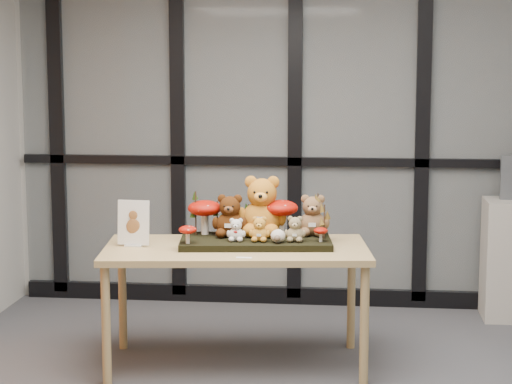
# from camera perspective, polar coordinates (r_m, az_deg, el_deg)

# --- Properties ---
(room_shell) EXTENTS (5.00, 5.00, 5.00)m
(room_shell) POSITION_cam_1_polar(r_m,az_deg,el_deg) (4.13, 6.52, 6.75)
(room_shell) COLOR #ACAAA2
(room_shell) RESTS_ON floor
(glass_partition) EXTENTS (4.90, 0.06, 2.78)m
(glass_partition) POSITION_cam_1_polar(r_m,az_deg,el_deg) (6.61, 6.33, 5.01)
(glass_partition) COLOR #2D383F
(glass_partition) RESTS_ON floor
(display_table) EXTENTS (1.59, 0.92, 0.71)m
(display_table) POSITION_cam_1_polar(r_m,az_deg,el_deg) (5.35, -1.24, -4.08)
(display_table) COLOR tan
(display_table) RESTS_ON floor
(diorama_tray) EXTENTS (0.91, 0.53, 0.04)m
(diorama_tray) POSITION_cam_1_polar(r_m,az_deg,el_deg) (5.39, -0.02, -3.07)
(diorama_tray) COLOR black
(diorama_tray) RESTS_ON display_table
(bear_pooh_yellow) EXTENTS (0.32, 0.30, 0.39)m
(bear_pooh_yellow) POSITION_cam_1_polar(r_m,az_deg,el_deg) (5.46, 0.37, -0.65)
(bear_pooh_yellow) COLOR #C3741D
(bear_pooh_yellow) RESTS_ON diorama_tray
(bear_brown_medium) EXTENTS (0.23, 0.21, 0.27)m
(bear_brown_medium) POSITION_cam_1_polar(r_m,az_deg,el_deg) (5.43, -1.62, -1.32)
(bear_brown_medium) COLOR #3F1D08
(bear_brown_medium) RESTS_ON diorama_tray
(bear_tan_back) EXTENTS (0.22, 0.20, 0.26)m
(bear_tan_back) POSITION_cam_1_polar(r_m,az_deg,el_deg) (5.47, 3.52, -1.29)
(bear_tan_back) COLOR brown
(bear_tan_back) RESTS_ON diorama_tray
(bear_small_yellow) EXTENTS (0.13, 0.12, 0.16)m
(bear_small_yellow) POSITION_cam_1_polar(r_m,az_deg,el_deg) (5.29, 0.22, -2.21)
(bear_small_yellow) COLOR orange
(bear_small_yellow) RESTS_ON diorama_tray
(bear_white_bow) EXTENTS (0.12, 0.11, 0.15)m
(bear_white_bow) POSITION_cam_1_polar(r_m,az_deg,el_deg) (5.30, -1.22, -2.26)
(bear_white_bow) COLOR white
(bear_white_bow) RESTS_ON diorama_tray
(bear_beige_small) EXTENTS (0.14, 0.12, 0.16)m
(bear_beige_small) POSITION_cam_1_polar(r_m,az_deg,el_deg) (5.29, 2.42, -2.19)
(bear_beige_small) COLOR #8B7952
(bear_beige_small) RESTS_ON diorama_tray
(plush_cream_hedgehog) EXTENTS (0.07, 0.07, 0.08)m
(plush_cream_hedgehog) POSITION_cam_1_polar(r_m,az_deg,el_deg) (5.25, 1.36, -2.68)
(plush_cream_hedgehog) COLOR beige
(plush_cream_hedgehog) RESTS_ON diorama_tray
(mushroom_back_left) EXTENTS (0.20, 0.20, 0.22)m
(mushroom_back_left) POSITION_cam_1_polar(r_m,az_deg,el_deg) (5.50, -3.17, -1.46)
(mushroom_back_left) COLOR #980E04
(mushroom_back_left) RESTS_ON diorama_tray
(mushroom_back_right) EXTENTS (0.21, 0.21, 0.23)m
(mushroom_back_right) POSITION_cam_1_polar(r_m,az_deg,el_deg) (5.47, 1.53, -1.47)
(mushroom_back_right) COLOR #980E04
(mushroom_back_right) RESTS_ON diorama_tray
(mushroom_front_left) EXTENTS (0.10, 0.10, 0.11)m
(mushroom_front_left) POSITION_cam_1_polar(r_m,az_deg,el_deg) (5.24, -4.23, -2.57)
(mushroom_front_left) COLOR #980E04
(mushroom_front_left) RESTS_ON diorama_tray
(mushroom_front_right) EXTENTS (0.08, 0.08, 0.09)m
(mushroom_front_right) POSITION_cam_1_polar(r_m,az_deg,el_deg) (5.29, 4.00, -2.58)
(mushroom_front_right) COLOR #980E04
(mushroom_front_right) RESTS_ON diorama_tray
(sprig_green_far_left) EXTENTS (0.05, 0.05, 0.26)m
(sprig_green_far_left) POSITION_cam_1_polar(r_m,az_deg,el_deg) (5.48, -3.73, -1.30)
(sprig_green_far_left) COLOR #15330B
(sprig_green_far_left) RESTS_ON diorama_tray
(sprig_green_mid_left) EXTENTS (0.05, 0.05, 0.20)m
(sprig_green_mid_left) POSITION_cam_1_polar(r_m,az_deg,el_deg) (5.53, -2.39, -1.56)
(sprig_green_mid_left) COLOR #15330B
(sprig_green_mid_left) RESTS_ON diorama_tray
(sprig_dry_far_right) EXTENTS (0.05, 0.05, 0.25)m
(sprig_dry_far_right) POSITION_cam_1_polar(r_m,az_deg,el_deg) (5.47, 3.82, -1.37)
(sprig_dry_far_right) COLOR brown
(sprig_dry_far_right) RESTS_ON diorama_tray
(sprig_dry_mid_right) EXTENTS (0.05, 0.05, 0.20)m
(sprig_dry_mid_right) POSITION_cam_1_polar(r_m,az_deg,el_deg) (5.36, 4.22, -1.84)
(sprig_dry_mid_right) COLOR brown
(sprig_dry_mid_right) RESTS_ON diorama_tray
(sprig_green_centre) EXTENTS (0.05, 0.05, 0.17)m
(sprig_green_centre) POSITION_cam_1_polar(r_m,az_deg,el_deg) (5.54, -0.45, -1.64)
(sprig_green_centre) COLOR #15330B
(sprig_green_centre) RESTS_ON diorama_tray
(sign_holder) EXTENTS (0.19, 0.07, 0.27)m
(sign_holder) POSITION_cam_1_polar(r_m,az_deg,el_deg) (5.37, -7.55, -2.05)
(sign_holder) COLOR silver
(sign_holder) RESTS_ON display_table
(label_card) EXTENTS (0.09, 0.03, 0.00)m
(label_card) POSITION_cam_1_polar(r_m,az_deg,el_deg) (5.04, -0.75, -4.06)
(label_card) COLOR white
(label_card) RESTS_ON display_table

